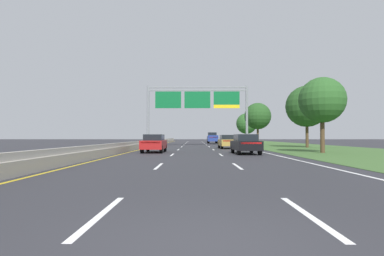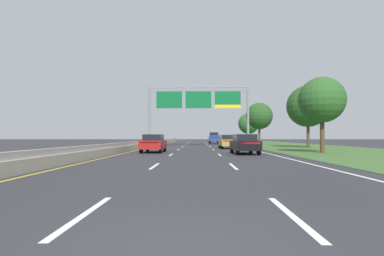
{
  "view_description": "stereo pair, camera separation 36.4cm",
  "coord_description": "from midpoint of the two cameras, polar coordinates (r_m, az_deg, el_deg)",
  "views": [
    {
      "loc": [
        -0.18,
        -4.05,
        1.4
      ],
      "look_at": [
        -0.4,
        27.98,
        2.27
      ],
      "focal_mm": 28.85,
      "sensor_mm": 36.0,
      "label": 1
    },
    {
      "loc": [
        0.18,
        -4.04,
        1.4
      ],
      "look_at": [
        -0.4,
        27.98,
        2.27
      ],
      "focal_mm": 28.85,
      "sensor_mm": 36.0,
      "label": 2
    }
  ],
  "objects": [
    {
      "name": "car_red_left_lane_sedan",
      "position": [
        27.23,
        -7.39,
        -2.77
      ],
      "size": [
        1.88,
        4.42,
        1.57
      ],
      "rotation": [
        0.0,
        0.0,
        1.56
      ],
      "color": "maroon",
      "rests_on": "ground"
    },
    {
      "name": "car_black_right_lane_sedan",
      "position": [
        25.04,
        9.44,
        -2.87
      ],
      "size": [
        1.94,
        4.45,
        1.57
      ],
      "rotation": [
        0.0,
        0.0,
        1.6
      ],
      "color": "black",
      "rests_on": "ground"
    },
    {
      "name": "ground_plane",
      "position": [
        39.07,
        0.4,
        -3.61
      ],
      "size": [
        220.0,
        220.0,
        0.0
      ],
      "primitive_type": "plane",
      "color": "#2B2B30"
    },
    {
      "name": "roadside_tree_near",
      "position": [
        28.25,
        22.57,
        4.76
      ],
      "size": [
        3.85,
        3.85,
        6.4
      ],
      "color": "#4C3823",
      "rests_on": "ground"
    },
    {
      "name": "lane_striping",
      "position": [
        38.61,
        0.4,
        -3.63
      ],
      "size": [
        11.96,
        106.0,
        0.01
      ],
      "color": "white",
      "rests_on": "ground"
    },
    {
      "name": "pickup_truck_blue",
      "position": [
        62.62,
        3.62,
        -1.85
      ],
      "size": [
        2.02,
        5.41,
        2.2
      ],
      "rotation": [
        0.0,
        0.0,
        1.57
      ],
      "color": "navy",
      "rests_on": "ground"
    },
    {
      "name": "car_gold_right_lane_sedan",
      "position": [
        35.87,
        6.27,
        -2.48
      ],
      "size": [
        1.92,
        4.44,
        1.57
      ],
      "rotation": [
        0.0,
        0.0,
        1.59
      ],
      "color": "#A38438",
      "rests_on": "ground"
    },
    {
      "name": "roadside_tree_distant",
      "position": [
        71.71,
        9.9,
        0.8
      ],
      "size": [
        4.74,
        4.74,
        6.7
      ],
      "color": "#4C3823",
      "rests_on": "ground"
    },
    {
      "name": "median_barrier_concrete",
      "position": [
        39.61,
        -9.21,
        -3.05
      ],
      "size": [
        0.6,
        110.0,
        0.85
      ],
      "color": "#A8A399",
      "rests_on": "ground"
    },
    {
      "name": "overhead_sign_gantry",
      "position": [
        45.91,
        0.77,
        4.69
      ],
      "size": [
        15.06,
        0.42,
        8.96
      ],
      "color": "gray",
      "rests_on": "ground"
    },
    {
      "name": "roadside_tree_far",
      "position": [
        54.35,
        11.86,
        2.15
      ],
      "size": [
        4.57,
        4.57,
        7.18
      ],
      "color": "#4C3823",
      "rests_on": "ground"
    },
    {
      "name": "roadside_tree_mid",
      "position": [
        40.99,
        20.22,
        3.77
      ],
      "size": [
        5.15,
        5.15,
        7.72
      ],
      "color": "#4C3823",
      "rests_on": "ground"
    },
    {
      "name": "grass_verge_right",
      "position": [
        41.49,
        20.08,
        -3.38
      ],
      "size": [
        14.0,
        110.0,
        0.02
      ],
      "primitive_type": "cube",
      "color": "#3D602D",
      "rests_on": "ground"
    }
  ]
}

